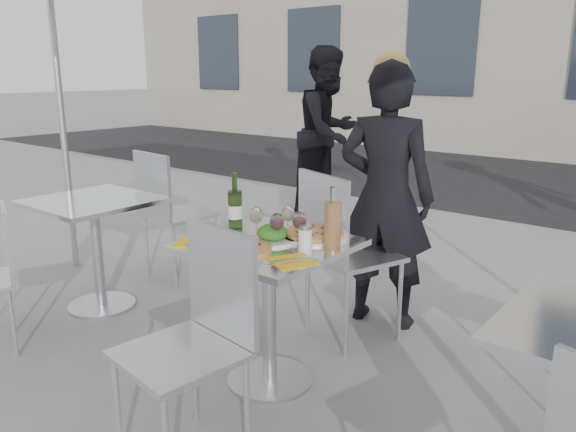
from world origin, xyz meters
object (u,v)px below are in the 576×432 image
Objects in this scene: main_table at (269,283)px; chair_near at (199,326)px; pizza_near at (240,248)px; wineglass_red_b at (299,221)px; salad_plate at (272,234)px; wineglass_white_b at (288,214)px; side_chair_lfar at (168,205)px; napkin_left at (195,242)px; pedestrian_a at (328,132)px; chair_far at (340,243)px; carafe at (333,224)px; wineglass_red_a at (277,223)px; sugar_shaker at (305,237)px; wine_bottle at (235,207)px; napkin_right at (293,261)px; side_table_left at (95,230)px; woman_diner at (386,197)px; wineglass_white_a at (256,216)px.

main_table is 0.59m from chair_near.
wineglass_red_b reaches higher than pizza_near.
salad_plate is (0.01, 0.02, 0.25)m from main_table.
side_chair_lfar is at bearing 162.12° from wineglass_white_b.
salad_plate is 0.15m from wineglass_white_b.
pedestrian_a is at bearing 85.76° from napkin_left.
carafe is at bearing 139.71° from chair_far.
napkin_left is at bearing -146.57° from wineglass_red_a.
sugar_shaker is 0.09m from wineglass_red_b.
chair_near is 0.84m from wine_bottle.
carafe is at bearing 28.52° from wineglass_red_a.
wineglass_red_a is (0.06, -0.01, 0.32)m from main_table.
chair_far is 0.54m from wineglass_white_b.
salad_plate is (0.01, -0.60, 0.19)m from chair_far.
wine_bottle is 1.22× the size of napkin_right.
wineglass_red_a is 0.27m from napkin_right.
side_table_left is 3.41× the size of salad_plate.
chair_near is 0.47m from pizza_near.
chair_near is at bearing 78.63° from woman_diner.
napkin_right is (0.14, 0.42, 0.19)m from chair_near.
chair_near is 0.77m from carafe.
main_table is 7.01× the size of sugar_shaker.
chair_near is 0.49m from napkin_right.
chair_far is 0.62m from wineglass_red_b.
wineglass_white_b is at bearing 168.08° from side_chair_lfar.
sugar_shaker is at bearing -142.74° from pedestrian_a.
main_table is at bearing -168.60° from sugar_shaker.
wineglass_red_a and wineglass_red_b have the same top height.
pizza_near reaches higher than napkin_left.
wineglass_white_b is at bearing -144.42° from pedestrian_a.
wineglass_white_a is 0.42m from napkin_right.
wineglass_white_b reaches higher than napkin_right.
napkin_right is (0.57, -0.23, -0.11)m from wine_bottle.
wineglass_white_b reaches higher than napkin_left.
chair_near is at bearing -83.17° from wineglass_red_a.
main_table is 3.06× the size of napkin_left.
side_chair_lfar is at bearing 157.34° from main_table.
carafe reaches higher than side_table_left.
wine_bottle is at bearing 65.64° from napkin_left.
side_chair_lfar is 6.24× the size of wineglass_white_b.
wineglass_red_a is (1.56, -0.01, 0.32)m from side_table_left.
wineglass_red_b reaches higher than napkin_left.
pedestrian_a is at bearing 123.23° from sugar_shaker.
wineglass_red_a is at bearing -29.96° from salad_plate.
pedestrian_a is at bearing 118.61° from pizza_near.
carafe is 0.67m from napkin_left.
pizza_near is at bearing -121.72° from wineglass_red_b.
chair_far is 4.11× the size of napkin_left.
chair_far is (0.00, 0.62, 0.06)m from main_table.
napkin_left is 0.55m from napkin_right.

